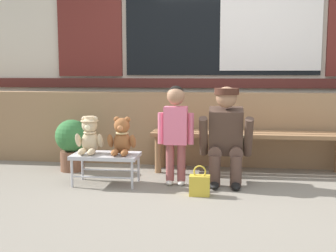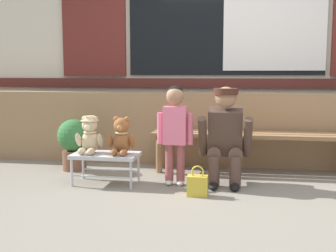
{
  "view_description": "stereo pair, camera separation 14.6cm",
  "coord_description": "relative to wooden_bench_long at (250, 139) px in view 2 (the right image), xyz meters",
  "views": [
    {
      "loc": [
        0.03,
        -3.51,
        1.07
      ],
      "look_at": [
        -0.51,
        0.63,
        0.55
      ],
      "focal_mm": 44.99,
      "sensor_mm": 36.0,
      "label": 1
    },
    {
      "loc": [
        0.18,
        -3.49,
        1.07
      ],
      "look_at": [
        -0.51,
        0.63,
        0.55
      ],
      "focal_mm": 44.99,
      "sensor_mm": 36.0,
      "label": 2
    }
  ],
  "objects": [
    {
      "name": "ground_plane",
      "position": [
        -0.31,
        -1.06,
        -0.37
      ],
      "size": [
        60.0,
        60.0,
        0.0
      ],
      "primitive_type": "plane",
      "color": "gray"
    },
    {
      "name": "brick_low_wall",
      "position": [
        -0.31,
        0.37,
        0.05
      ],
      "size": [
        7.99,
        0.25,
        0.85
      ],
      "primitive_type": "cube",
      "color": "#997551",
      "rests_on": "ground"
    },
    {
      "name": "shop_facade",
      "position": [
        -0.31,
        0.88,
        1.25
      ],
      "size": [
        8.15,
        0.26,
        3.21
      ],
      "color": "beige",
      "rests_on": "ground"
    },
    {
      "name": "wooden_bench_long",
      "position": [
        0.0,
        0.0,
        0.0
      ],
      "size": [
        2.1,
        0.4,
        0.44
      ],
      "color": "#8E6642",
      "rests_on": "ground"
    },
    {
      "name": "small_display_bench",
      "position": [
        -1.4,
        -0.68,
        -0.11
      ],
      "size": [
        0.64,
        0.36,
        0.3
      ],
      "color": "#BCBCC1",
      "rests_on": "ground"
    },
    {
      "name": "teddy_bear_with_hat",
      "position": [
        -1.56,
        -0.68,
        0.1
      ],
      "size": [
        0.28,
        0.27,
        0.36
      ],
      "color": "#CCB289",
      "rests_on": "small_display_bench"
    },
    {
      "name": "teddy_bear_plain",
      "position": [
        -1.24,
        -0.68,
        0.09
      ],
      "size": [
        0.28,
        0.26,
        0.36
      ],
      "color": "#93562D",
      "rests_on": "small_display_bench"
    },
    {
      "name": "child_standing",
      "position": [
        -0.72,
        -0.61,
        0.22
      ],
      "size": [
        0.35,
        0.18,
        0.96
      ],
      "color": "#994C4C",
      "rests_on": "ground"
    },
    {
      "name": "adult_crouching",
      "position": [
        -0.24,
        -0.54,
        0.11
      ],
      "size": [
        0.5,
        0.49,
        0.95
      ],
      "color": "brown",
      "rests_on": "ground"
    },
    {
      "name": "handbag_on_ground",
      "position": [
        -0.47,
        -0.95,
        -0.28
      ],
      "size": [
        0.18,
        0.11,
        0.27
      ],
      "color": "gold",
      "rests_on": "ground"
    },
    {
      "name": "potted_plant",
      "position": [
        -1.93,
        -0.17,
        -0.05
      ],
      "size": [
        0.36,
        0.36,
        0.57
      ],
      "color": "brown",
      "rests_on": "ground"
    }
  ]
}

